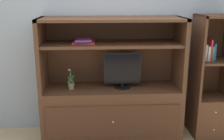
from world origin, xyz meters
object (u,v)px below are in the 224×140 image
object	(u,v)px
media_console	(112,101)
magazine_stack	(84,41)
tv_monitor	(122,70)
bookshelf_tall	(209,97)
upright_book_row	(207,51)
potted_plant	(71,85)

from	to	relation	value
media_console	magazine_stack	size ratio (longest dim) A/B	5.66
tv_monitor	bookshelf_tall	bearing A→B (deg)	1.09
upright_book_row	bookshelf_tall	bearing A→B (deg)	7.00
potted_plant	upright_book_row	size ratio (longest dim) A/B	0.97
magazine_stack	bookshelf_tall	size ratio (longest dim) A/B	0.20
magazine_stack	upright_book_row	size ratio (longest dim) A/B	1.15
tv_monitor	magazine_stack	distance (m)	0.62
tv_monitor	bookshelf_tall	distance (m)	1.26
potted_plant	upright_book_row	xyz separation A→B (m)	(1.76, 0.03, 0.41)
upright_book_row	potted_plant	bearing A→B (deg)	-178.90
magazine_stack	upright_book_row	xyz separation A→B (m)	(1.59, -0.00, -0.15)
media_console	magazine_stack	distance (m)	0.88
magazine_stack	upright_book_row	world-z (taller)	magazine_stack
tv_monitor	bookshelf_tall	xyz separation A→B (m)	(1.19, 0.02, -0.40)
magazine_stack	potted_plant	bearing A→B (deg)	-168.42
media_console	bookshelf_tall	size ratio (longest dim) A/B	1.11
potted_plant	magazine_stack	bearing A→B (deg)	11.58
tv_monitor	potted_plant	xyz separation A→B (m)	(-0.66, -0.02, -0.19)
bookshelf_tall	upright_book_row	size ratio (longest dim) A/B	5.89
media_console	tv_monitor	xyz separation A→B (m)	(0.14, -0.02, 0.43)
potted_plant	magazine_stack	world-z (taller)	magazine_stack
media_console	tv_monitor	bearing A→B (deg)	-7.33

